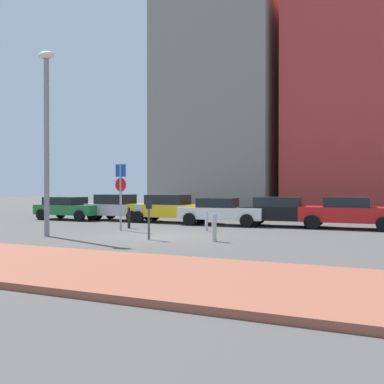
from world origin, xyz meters
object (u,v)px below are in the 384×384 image
at_px(parked_car_silver, 119,207).
at_px(street_lamp, 46,128).
at_px(parked_car_green, 68,208).
at_px(traffic_bollard_mid, 206,221).
at_px(parked_car_yellow, 170,208).
at_px(parked_car_red, 348,212).
at_px(parking_sign_post, 121,188).
at_px(parked_car_black, 282,211).
at_px(traffic_bollard_near, 214,227).
at_px(parking_meter, 149,215).
at_px(parked_car_white, 221,211).
at_px(traffic_bollard_far, 129,218).

relative_size(parked_car_silver, street_lamp, 0.58).
relative_size(parked_car_green, street_lamp, 0.57).
bearing_deg(traffic_bollard_mid, parked_car_yellow, 135.47).
bearing_deg(parked_car_red, parking_sign_post, -152.86).
relative_size(parked_car_black, parked_car_red, 0.95).
xyz_separation_m(parked_car_green, parked_car_red, (15.56, 0.59, 0.04)).
height_order(parked_car_silver, street_lamp, street_lamp).
bearing_deg(street_lamp, traffic_bollard_near, 9.30).
height_order(parking_sign_post, street_lamp, street_lamp).
xyz_separation_m(parked_car_black, traffic_bollard_near, (-1.08, -6.70, -0.27)).
xyz_separation_m(parked_car_green, parked_car_yellow, (6.46, 0.58, 0.06)).
bearing_deg(parking_meter, traffic_bollard_mid, 78.73).
xyz_separation_m(parked_car_white, parked_car_black, (2.98, 0.43, 0.05)).
xyz_separation_m(parked_car_white, traffic_bollard_far, (-3.38, -3.38, -0.22)).
bearing_deg(parking_sign_post, parked_car_white, 53.17).
bearing_deg(parking_meter, parked_car_green, 143.98).
bearing_deg(parked_car_green, parked_car_red, 2.18).
distance_m(parking_meter, traffic_bollard_near, 2.44).
bearing_deg(traffic_bollard_mid, street_lamp, -138.28).
relative_size(parking_sign_post, traffic_bollard_far, 3.03).
bearing_deg(street_lamp, parked_car_white, 57.60).
height_order(parked_car_yellow, traffic_bollard_far, parked_car_yellow).
xyz_separation_m(parked_car_black, street_lamp, (-7.65, -7.78, 3.47)).
bearing_deg(parking_meter, parking_sign_post, 138.54).
bearing_deg(traffic_bollard_far, parked_car_red, 22.10).
bearing_deg(traffic_bollard_mid, parking_meter, -101.27).
height_order(parked_car_yellow, parked_car_black, parked_car_yellow).
bearing_deg(parked_car_red, traffic_bollard_near, -121.56).
height_order(parked_car_green, parking_sign_post, parking_sign_post).
bearing_deg(street_lamp, parked_car_green, 124.09).
relative_size(parked_car_green, parked_car_black, 1.00).
height_order(parked_car_red, parking_sign_post, parking_sign_post).
xyz_separation_m(parked_car_green, parked_car_black, (12.52, 0.59, 0.04)).
relative_size(parked_car_silver, parked_car_yellow, 0.91).
relative_size(parked_car_black, street_lamp, 0.57).
xyz_separation_m(parked_car_silver, parked_car_red, (12.43, -0.05, -0.01)).
height_order(parked_car_silver, parking_sign_post, parking_sign_post).
relative_size(parked_car_silver, traffic_bollard_mid, 4.86).
height_order(parked_car_green, traffic_bollard_mid, parked_car_green).
relative_size(parking_meter, traffic_bollard_near, 1.43).
bearing_deg(parked_car_silver, traffic_bollard_far, -51.97).
height_order(parking_sign_post, traffic_bollard_far, parking_sign_post).
height_order(parked_car_silver, traffic_bollard_mid, parked_car_silver).
xyz_separation_m(parked_car_silver, traffic_bollard_mid, (6.72, -3.40, -0.35)).
relative_size(parked_car_green, parking_sign_post, 1.39).
bearing_deg(parked_car_white, parked_car_black, 8.12).
bearing_deg(parked_car_black, parked_car_green, -177.32).
bearing_deg(parked_car_yellow, parked_car_silver, 178.90).
distance_m(parked_car_white, parked_car_black, 3.01).
xyz_separation_m(parking_sign_post, parking_meter, (2.78, -2.45, -0.96)).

